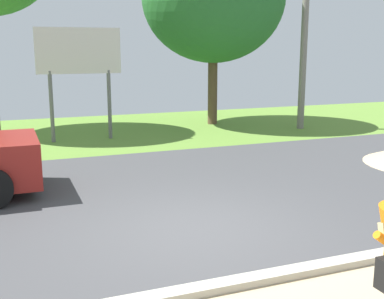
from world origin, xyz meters
The scene contains 3 objects.
ground_plane centered at (0.00, 2.95, -0.05)m, with size 40.00×22.00×0.20m.
utility_pole centered at (7.30, 8.01, 4.07)m, with size 1.80×0.24×7.78m.
roadside_billboard centered at (-0.49, 8.54, 2.55)m, with size 2.60×0.12×3.50m.
Camera 1 is at (-2.74, -6.94, 2.88)m, focal length 45.47 mm.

